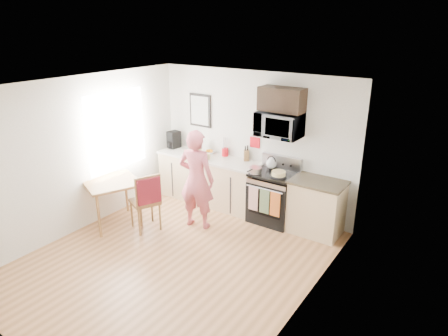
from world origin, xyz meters
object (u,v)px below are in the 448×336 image
Objects in this scene: microwave at (279,125)px; person at (196,180)px; dining_table at (112,186)px; chair at (147,196)px; range at (273,198)px; cake at (278,174)px.

microwave is 1.69m from person.
microwave reaches higher than dining_table.
person reaches higher than chair.
dining_table is (-2.28, -1.78, -1.04)m from microwave.
chair is at bearing -134.79° from range.
person is 1.40m from cake.
chair reaches higher than dining_table.
person is at bearing 30.77° from dining_table.
dining_table is 0.94× the size of chair.
dining_table is at bearing -142.05° from microwave.
range reaches higher than chair.
cake is at bearing 64.89° from chair.
microwave reaches higher than range.
cake is at bearing -157.26° from person.
person reaches higher than cake.
cake is at bearing -58.51° from microwave.
person reaches higher than dining_table.
microwave is at bearing -146.58° from person.
dining_table is at bearing -143.72° from range.
range reaches higher than dining_table.
cake is at bearing -41.35° from range.
person is 0.86m from chair.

